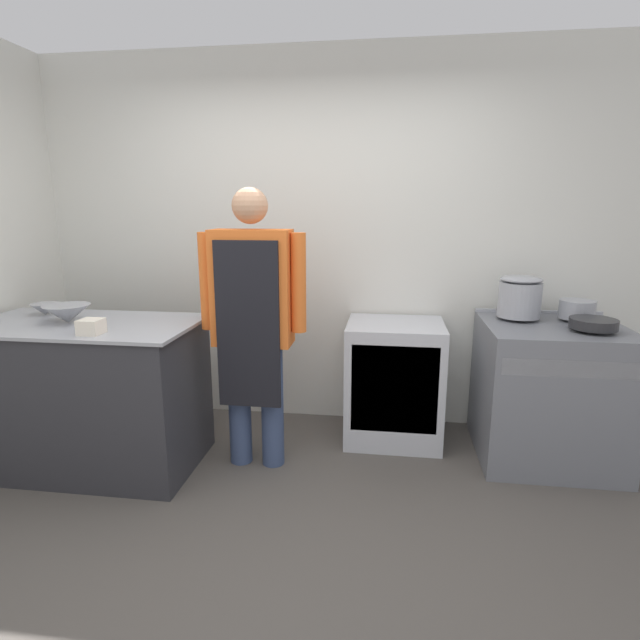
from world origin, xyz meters
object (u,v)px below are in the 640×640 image
fridge_unit (394,381)px  person_cook (253,313)px  mixing_bowl (67,314)px  saute_pan (593,324)px  sauce_pot (577,309)px  plastic_tub (91,327)px  stove (548,392)px  stock_pot (520,296)px

fridge_unit → person_cook: (-0.86, -0.49, 0.56)m
mixing_bowl → saute_pan: (3.13, 0.36, -0.04)m
person_cook → sauce_pot: bearing=13.8°
plastic_tub → sauce_pot: bearing=17.3°
mixing_bowl → plastic_tub: (0.31, -0.24, -0.01)m
stove → mixing_bowl: (-2.96, -0.50, 0.53)m
stove → person_cook: 1.95m
person_cook → stock_pot: size_ratio=6.36×
plastic_tub → fridge_unit: bearing=27.6°
stove → plastic_tub: 2.80m
fridge_unit → sauce_pot: 1.27m
saute_pan → stove: bearing=141.0°
person_cook → fridge_unit: bearing=29.6°
fridge_unit → stove: bearing=-7.8°
person_cook → saute_pan: 2.03m
stove → person_cook: person_cook is taller
fridge_unit → stock_pot: 1.01m
fridge_unit → stock_pot: bearing=0.3°
person_cook → plastic_tub: 0.90m
stove → fridge_unit: stove is taller
stock_pot → sauce_pot: size_ratio=1.23×
stock_pot → sauce_pot: stock_pot is taller
plastic_tub → saute_pan: plastic_tub is taller
mixing_bowl → stock_pot: bearing=13.0°
plastic_tub → sauce_pot: sauce_pot is taller
mixing_bowl → plastic_tub: mixing_bowl is taller
plastic_tub → sauce_pot: 2.96m
mixing_bowl → stock_pot: stock_pot is taller
saute_pan → sauce_pot: 0.28m
stove → person_cook: size_ratio=0.53×
mixing_bowl → person_cook: bearing=7.4°
plastic_tub → saute_pan: size_ratio=0.44×
stove → sauce_pot: 0.56m
saute_pan → person_cook: bearing=-173.8°
person_cook → saute_pan: bearing=6.2°
person_cook → saute_pan: (2.01, 0.22, -0.05)m
mixing_bowl → stock_pot: (2.77, 0.64, 0.06)m
sauce_pot → stove: bearing=-140.6°
stove → person_cook: bearing=-169.1°
fridge_unit → mixing_bowl: size_ratio=3.07×
stove → plastic_tub: (-2.65, -0.74, 0.52)m
fridge_unit → mixing_bowl: bearing=-162.2°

